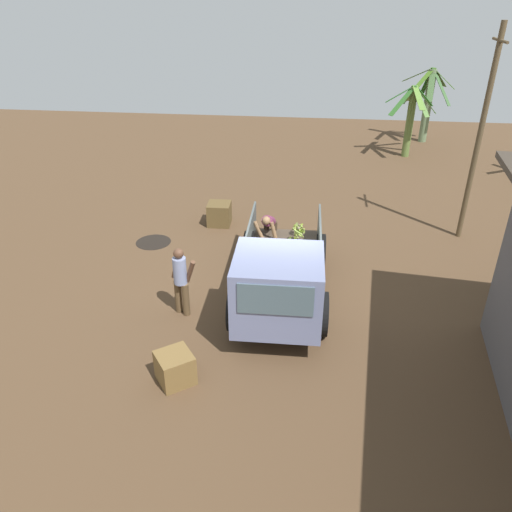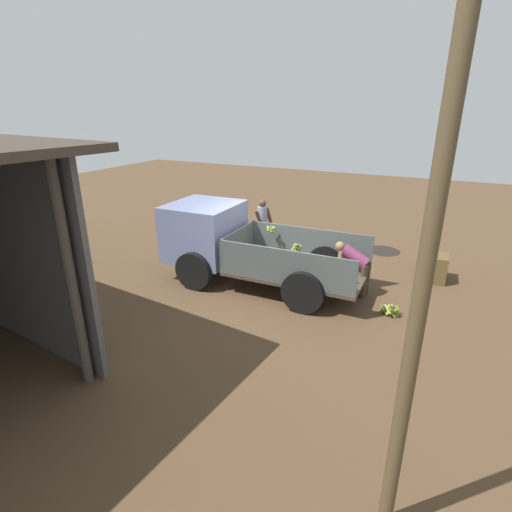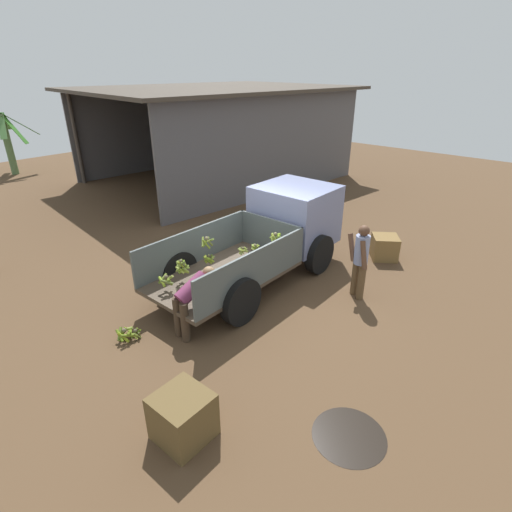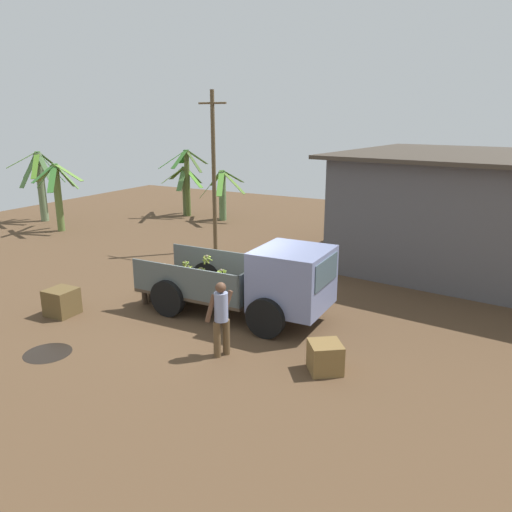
# 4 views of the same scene
# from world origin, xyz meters

# --- Properties ---
(ground) EXTENTS (36.00, 36.00, 0.00)m
(ground) POSITION_xyz_m (0.00, 0.00, 0.00)
(ground) COLOR #503A26
(mud_patch_0) EXTENTS (0.99, 0.99, 0.01)m
(mud_patch_0) POSITION_xyz_m (-2.28, -3.74, 0.00)
(mud_patch_0) COLOR black
(mud_patch_0) RESTS_ON ground
(cargo_truck) EXTENTS (4.94, 2.13, 1.88)m
(cargo_truck) POSITION_xyz_m (1.08, 0.10, 1.01)
(cargo_truck) COLOR #46392C
(cargo_truck) RESTS_ON ground
(utility_pole) EXTENTS (1.12, 0.15, 5.72)m
(utility_pole) POSITION_xyz_m (-3.74, 4.98, 2.96)
(utility_pole) COLOR brown
(utility_pole) RESTS_ON ground
(banana_palm_0) EXTENTS (2.71, 2.32, 2.66)m
(banana_palm_0) POSITION_xyz_m (0.31, 14.88, 1.44)
(banana_palm_0) COLOR #557647
(banana_palm_0) RESTS_ON ground
(banana_palm_1) EXTENTS (1.93, 2.20, 3.26)m
(banana_palm_1) POSITION_xyz_m (-13.88, 5.62, 1.74)
(banana_palm_1) COLOR #657C55
(banana_palm_1) RESTS_ON ground
(banana_palm_2) EXTENTS (2.41, 2.48, 2.39)m
(banana_palm_2) POSITION_xyz_m (-6.52, 9.87, 1.26)
(banana_palm_2) COLOR #587949
(banana_palm_2) RESTS_ON ground
(banana_palm_3) EXTENTS (2.01, 2.86, 3.26)m
(banana_palm_3) POSITION_xyz_m (-8.60, 9.92, 1.77)
(banana_palm_3) COLOR #4C5C2A
(banana_palm_3) RESTS_ON ground
(banana_palm_4) EXTENTS (2.46, 1.97, 2.44)m
(banana_palm_4) POSITION_xyz_m (-8.81, 10.02, 1.30)
(banana_palm_4) COLOR #4D5A31
(banana_palm_4) RESTS_ON ground
(banana_palm_5) EXTENTS (2.54, 2.13, 2.91)m
(banana_palm_5) POSITION_xyz_m (-11.47, 4.52, 1.59)
(banana_palm_5) COLOR #5C7237
(banana_palm_5) RESTS_ON ground
(person_foreground_visitor) EXTENTS (0.47, 0.66, 1.62)m
(person_foreground_visitor) POSITION_xyz_m (1.00, -2.03, 0.90)
(person_foreground_visitor) COLOR brown
(person_foreground_visitor) RESTS_ON ground
(person_worker_loading) EXTENTS (0.85, 0.68, 1.21)m
(person_worker_loading) POSITION_xyz_m (-2.13, -0.43, 0.75)
(person_worker_loading) COLOR #3C2D20
(person_worker_loading) RESTS_ON ground
(banana_bunch_on_ground_0) EXTENTS (0.34, 0.32, 0.26)m
(banana_bunch_on_ground_0) POSITION_xyz_m (-3.12, 0.30, 0.15)
(banana_bunch_on_ground_0) COLOR brown
(banana_bunch_on_ground_0) RESTS_ON ground
(banana_bunch_on_ground_1) EXTENTS (0.23, 0.23, 0.19)m
(banana_bunch_on_ground_1) POSITION_xyz_m (-2.95, 0.23, 0.10)
(banana_bunch_on_ground_1) COLOR brown
(banana_bunch_on_ground_1) RESTS_ON ground
(wooden_crate_0) EXTENTS (0.70, 0.70, 0.67)m
(wooden_crate_0) POSITION_xyz_m (-3.72, -2.09, 0.34)
(wooden_crate_0) COLOR brown
(wooden_crate_0) RESTS_ON ground
(wooden_crate_1) EXTENTS (0.86, 0.86, 0.60)m
(wooden_crate_1) POSITION_xyz_m (3.15, -1.63, 0.30)
(wooden_crate_1) COLOR brown
(wooden_crate_1) RESTS_ON ground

